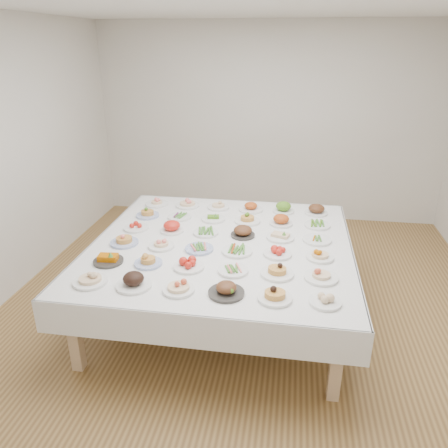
# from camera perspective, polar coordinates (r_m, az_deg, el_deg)

# --- Properties ---
(room_envelope) EXTENTS (5.02, 5.02, 2.81)m
(room_envelope) POSITION_cam_1_polar(r_m,az_deg,el_deg) (3.98, 3.74, 12.92)
(room_envelope) COLOR olive
(room_envelope) RESTS_ON ground
(display_table) EXTENTS (2.43, 2.43, 0.75)m
(display_table) POSITION_cam_1_polar(r_m,az_deg,el_deg) (4.15, -0.33, -3.22)
(display_table) COLOR white
(display_table) RESTS_ON ground
(dish_0) EXTENTS (0.27, 0.27, 0.15)m
(dish_0) POSITION_cam_1_polar(r_m,az_deg,el_deg) (3.59, -17.15, -6.34)
(dish_0) COLOR white
(dish_0) RESTS_ON display_table
(dish_1) EXTENTS (0.27, 0.27, 0.15)m
(dish_1) POSITION_cam_1_polar(r_m,az_deg,el_deg) (3.46, -11.75, -7.01)
(dish_1) COLOR white
(dish_1) RESTS_ON display_table
(dish_2) EXTENTS (0.24, 0.24, 0.14)m
(dish_2) POSITION_cam_1_polar(r_m,az_deg,el_deg) (3.35, -5.98, -7.76)
(dish_2) COLOR white
(dish_2) RESTS_ON display_table
(dish_3) EXTENTS (0.27, 0.27, 0.15)m
(dish_3) POSITION_cam_1_polar(r_m,az_deg,el_deg) (3.29, 0.30, -8.15)
(dish_3) COLOR #302D2A
(dish_3) RESTS_ON display_table
(dish_4) EXTENTS (0.25, 0.25, 0.13)m
(dish_4) POSITION_cam_1_polar(r_m,az_deg,el_deg) (3.25, 6.68, -8.88)
(dish_4) COLOR white
(dish_4) RESTS_ON display_table
(dish_5) EXTENTS (0.23, 0.23, 0.09)m
(dish_5) POSITION_cam_1_polar(r_m,az_deg,el_deg) (3.28, 13.08, -9.51)
(dish_5) COLOR white
(dish_5) RESTS_ON display_table
(dish_6) EXTENTS (0.25, 0.25, 0.11)m
(dish_6) POSITION_cam_1_polar(r_m,az_deg,el_deg) (3.88, -14.91, -4.23)
(dish_6) COLOR #302D2A
(dish_6) RESTS_ON display_table
(dish_7) EXTENTS (0.24, 0.24, 0.12)m
(dish_7) POSITION_cam_1_polar(r_m,az_deg,el_deg) (3.77, -9.89, -4.56)
(dish_7) COLOR #4C66B2
(dish_7) RESTS_ON display_table
(dish_8) EXTENTS (0.26, 0.26, 0.12)m
(dish_8) POSITION_cam_1_polar(r_m,az_deg,el_deg) (3.67, -4.63, -4.97)
(dish_8) COLOR white
(dish_8) RESTS_ON display_table
(dish_9) EXTENTS (0.25, 0.25, 0.05)m
(dish_9) POSITION_cam_1_polar(r_m,az_deg,el_deg) (3.61, 1.19, -5.98)
(dish_9) COLOR white
(dish_9) RESTS_ON display_table
(dish_10) EXTENTS (0.27, 0.27, 0.15)m
(dish_10) POSITION_cam_1_polar(r_m,az_deg,el_deg) (3.57, 6.98, -5.69)
(dish_10) COLOR white
(dish_10) RESTS_ON display_table
(dish_11) EXTENTS (0.27, 0.27, 0.15)m
(dish_11) POSITION_cam_1_polar(r_m,az_deg,el_deg) (3.57, 12.64, -6.02)
(dish_11) COLOR white
(dish_11) RESTS_ON display_table
(dish_12) EXTENTS (0.26, 0.26, 0.13)m
(dish_12) POSITION_cam_1_polar(r_m,az_deg,el_deg) (4.19, -12.93, -1.82)
(dish_12) COLOR #4C66B2
(dish_12) RESTS_ON display_table
(dish_13) EXTENTS (0.24, 0.24, 0.11)m
(dish_13) POSITION_cam_1_polar(r_m,az_deg,el_deg) (4.06, -8.21, -2.41)
(dish_13) COLOR white
(dish_13) RESTS_ON display_table
(dish_14) EXTENTS (0.26, 0.26, 0.06)m
(dish_14) POSITION_cam_1_polar(r_m,az_deg,el_deg) (3.98, -3.26, -3.10)
(dish_14) COLOR #4C66B2
(dish_14) RESTS_ON display_table
(dish_15) EXTENTS (0.27, 0.27, 0.06)m
(dish_15) POSITION_cam_1_polar(r_m,az_deg,el_deg) (3.93, 1.72, -3.37)
(dish_15) COLOR white
(dish_15) RESTS_ON display_table
(dish_16) EXTENTS (0.25, 0.25, 0.10)m
(dish_16) POSITION_cam_1_polar(r_m,az_deg,el_deg) (3.90, 7.02, -3.48)
(dish_16) COLOR white
(dish_16) RESTS_ON display_table
(dish_17) EXTENTS (0.24, 0.24, 0.13)m
(dish_17) POSITION_cam_1_polar(r_m,az_deg,el_deg) (3.90, 12.47, -3.65)
(dish_17) COLOR white
(dish_17) RESTS_ON display_table
(dish_18) EXTENTS (0.25, 0.25, 0.09)m
(dish_18) POSITION_cam_1_polar(r_m,az_deg,el_deg) (4.50, -11.42, -0.21)
(dish_18) COLOR white
(dish_18) RESTS_ON display_table
(dish_19) EXTENTS (0.23, 0.23, 0.13)m
(dish_19) POSITION_cam_1_polar(r_m,az_deg,el_deg) (4.37, -6.83, -0.31)
(dish_19) COLOR white
(dish_19) RESTS_ON display_table
(dish_20) EXTENTS (0.25, 0.25, 0.06)m
(dish_20) POSITION_cam_1_polar(r_m,az_deg,el_deg) (4.31, -2.39, -0.96)
(dish_20) COLOR white
(dish_20) RESTS_ON display_table
(dish_21) EXTENTS (0.23, 0.23, 0.13)m
(dish_21) POSITION_cam_1_polar(r_m,az_deg,el_deg) (4.24, 2.48, -0.86)
(dish_21) COLOR #302D2A
(dish_21) RESTS_ON display_table
(dish_22) EXTENTS (0.26, 0.26, 0.11)m
(dish_22) POSITION_cam_1_polar(r_m,az_deg,el_deg) (4.23, 7.39, -1.36)
(dish_22) COLOR white
(dish_22) RESTS_ON display_table
(dish_23) EXTENTS (0.27, 0.27, 0.05)m
(dish_23) POSITION_cam_1_polar(r_m,az_deg,el_deg) (4.24, 12.05, -1.95)
(dish_23) COLOR white
(dish_23) RESTS_ON display_table
(dish_24) EXTENTS (0.24, 0.24, 0.13)m
(dish_24) POSITION_cam_1_polar(r_m,az_deg,el_deg) (4.80, -9.98, 1.59)
(dish_24) COLOR #4C66B2
(dish_24) RESTS_ON display_table
(dish_25) EXTENTS (0.25, 0.25, 0.05)m
(dish_25) POSITION_cam_1_polar(r_m,az_deg,el_deg) (4.72, -5.83, 1.01)
(dish_25) COLOR white
(dish_25) RESTS_ON display_table
(dish_26) EXTENTS (0.25, 0.25, 0.09)m
(dish_26) POSITION_cam_1_polar(r_m,az_deg,el_deg) (4.64, -1.41, 0.91)
(dish_26) COLOR white
(dish_26) RESTS_ON display_table
(dish_27) EXTENTS (0.27, 0.27, 0.14)m
(dish_27) POSITION_cam_1_polar(r_m,az_deg,el_deg) (4.58, 3.08, 0.96)
(dish_27) COLOR white
(dish_27) RESTS_ON display_table
(dish_28) EXTENTS (0.24, 0.24, 0.15)m
(dish_28) POSITION_cam_1_polar(r_m,az_deg,el_deg) (4.55, 7.49, 0.76)
(dish_28) COLOR white
(dish_28) RESTS_ON display_table
(dish_29) EXTENTS (0.26, 0.26, 0.06)m
(dish_29) POSITION_cam_1_polar(r_m,az_deg,el_deg) (4.59, 12.10, 0.01)
(dish_29) COLOR white
(dish_29) RESTS_ON display_table
(dish_30) EXTENTS (0.26, 0.26, 0.12)m
(dish_30) POSITION_cam_1_polar(r_m,az_deg,el_deg) (5.12, -8.78, 3.00)
(dish_30) COLOR white
(dish_30) RESTS_ON display_table
(dish_31) EXTENTS (0.27, 0.27, 0.15)m
(dish_31) POSITION_cam_1_polar(r_m,az_deg,el_deg) (5.03, -4.81, 3.05)
(dish_31) COLOR white
(dish_31) RESTS_ON display_table
(dish_32) EXTENTS (0.24, 0.24, 0.12)m
(dish_32) POSITION_cam_1_polar(r_m,az_deg,el_deg) (4.96, -0.75, 2.66)
(dish_32) COLOR white
(dish_32) RESTS_ON display_table
(dish_33) EXTENTS (0.27, 0.27, 0.14)m
(dish_33) POSITION_cam_1_polar(r_m,az_deg,el_deg) (4.90, 3.53, 2.44)
(dish_33) COLOR white
(dish_33) RESTS_ON display_table
(dish_34) EXTENTS (0.24, 0.24, 0.14)m
(dish_34) POSITION_cam_1_polar(r_m,az_deg,el_deg) (4.89, 7.77, 2.26)
(dish_34) COLOR white
(dish_34) RESTS_ON display_table
(dish_35) EXTENTS (0.25, 0.25, 0.14)m
(dish_35) POSITION_cam_1_polar(r_m,az_deg,el_deg) (4.90, 11.99, 2.00)
(dish_35) COLOR white
(dish_35) RESTS_ON display_table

